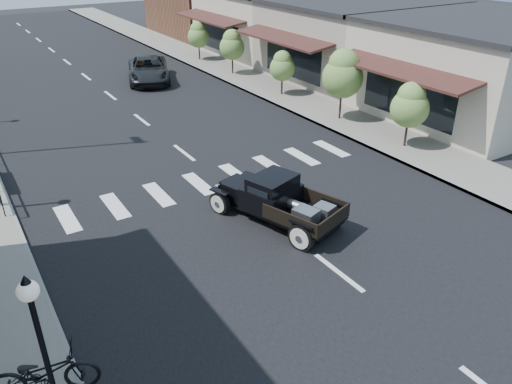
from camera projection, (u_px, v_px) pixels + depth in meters
ground at (277, 225)px, 16.00m from camera, size 120.00×120.00×0.00m
road at (122, 105)px, 27.25m from camera, size 14.00×80.00×0.02m
road_markings at (157, 132)px, 23.50m from camera, size 12.00×60.00×0.06m
sidewalk_right at (253, 82)px, 31.25m from camera, size 3.00×80.00×0.15m
storefront_near at (479, 69)px, 25.08m from camera, size 10.00×9.00×4.50m
storefront_mid at (356, 40)px, 31.83m from camera, size 10.00×9.00×4.50m
storefront_far at (277, 22)px, 38.58m from camera, size 10.00×9.00×4.50m
lamp_post_a at (46, 357)px, 8.53m from camera, size 0.36×0.36×3.46m
small_tree_a at (409, 116)px, 21.01m from camera, size 1.61×1.61×2.68m
small_tree_b at (342, 86)px, 24.08m from camera, size 1.97×1.97×3.28m
small_tree_c at (282, 73)px, 28.06m from camera, size 1.41×1.41×2.35m
small_tree_d at (232, 52)px, 32.20m from camera, size 1.62×1.62×2.70m
small_tree_e at (199, 41)px, 35.86m from camera, size 1.54×1.54×2.57m
hotrod_pickup at (277, 199)px, 15.90m from camera, size 3.41×4.97×1.58m
second_car at (149, 70)px, 31.22m from camera, size 4.02×5.75×1.46m
motorcycle at (44, 373)px, 9.73m from camera, size 2.22×1.39×1.10m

